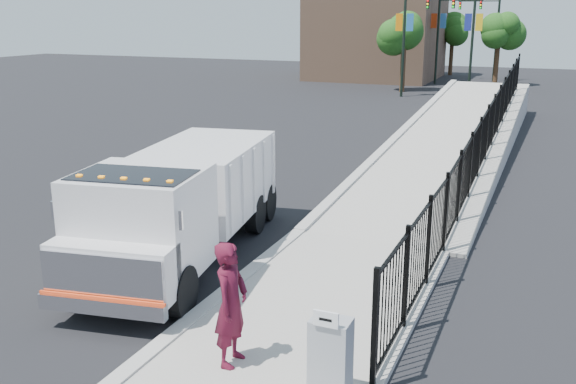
% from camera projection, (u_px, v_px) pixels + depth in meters
% --- Properties ---
extents(ground, '(120.00, 120.00, 0.00)m').
position_uv_depth(ground, '(224.00, 298.00, 12.54)').
color(ground, black).
rests_on(ground, ground).
extents(sidewalk, '(3.55, 12.00, 0.12)m').
position_uv_depth(sidewalk, '(272.00, 365.00, 10.03)').
color(sidewalk, '#9E998E').
rests_on(sidewalk, ground).
extents(curb, '(0.30, 12.00, 0.16)m').
position_uv_depth(curb, '(167.00, 341.00, 10.75)').
color(curb, '#ADAAA3').
rests_on(curb, ground).
extents(ramp, '(3.95, 24.06, 3.19)m').
position_uv_depth(ramp, '(458.00, 151.00, 25.95)').
color(ramp, '#9E998E').
rests_on(ramp, ground).
extents(iron_fence, '(0.10, 28.00, 1.80)m').
position_uv_depth(iron_fence, '(485.00, 151.00, 21.63)').
color(iron_fence, black).
rests_on(iron_fence, ground).
extents(truck, '(3.55, 7.74, 2.56)m').
position_uv_depth(truck, '(181.00, 200.00, 14.05)').
color(truck, black).
rests_on(truck, ground).
extents(worker, '(0.51, 0.75, 1.98)m').
position_uv_depth(worker, '(231.00, 304.00, 9.76)').
color(worker, '#4F0E20').
rests_on(worker, sidewalk).
extents(utility_cabinet, '(0.55, 0.40, 1.25)m').
position_uv_depth(utility_cabinet, '(330.00, 361.00, 8.86)').
color(utility_cabinet, gray).
rests_on(utility_cabinet, sidewalk).
extents(arrow_sign, '(0.35, 0.04, 0.22)m').
position_uv_depth(arrow_sign, '(326.00, 319.00, 8.47)').
color(arrow_sign, white).
rests_on(arrow_sign, utility_cabinet).
extents(light_pole_0, '(3.77, 0.22, 8.00)m').
position_uv_depth(light_pole_0, '(409.00, 29.00, 41.46)').
color(light_pole_0, black).
rests_on(light_pole_0, ground).
extents(light_pole_1, '(3.78, 0.22, 8.00)m').
position_uv_depth(light_pole_1, '(468.00, 29.00, 42.04)').
color(light_pole_1, black).
rests_on(light_pole_1, ground).
extents(light_pole_2, '(3.78, 0.22, 8.00)m').
position_uv_depth(light_pole_2, '(442.00, 27.00, 49.10)').
color(light_pole_2, black).
rests_on(light_pole_2, ground).
extents(light_pole_3, '(3.78, 0.22, 8.00)m').
position_uv_depth(light_pole_3, '(494.00, 26.00, 51.23)').
color(light_pole_3, black).
rests_on(light_pole_3, ground).
extents(tree_0, '(2.68, 2.68, 5.34)m').
position_uv_depth(tree_0, '(404.00, 34.00, 44.34)').
color(tree_0, '#382314').
rests_on(tree_0, ground).
extents(tree_1, '(2.15, 2.15, 5.08)m').
position_uv_depth(tree_1, '(499.00, 33.00, 48.11)').
color(tree_1, '#382314').
rests_on(tree_1, ground).
extents(tree_2, '(2.55, 2.55, 5.28)m').
position_uv_depth(tree_2, '(453.00, 30.00, 56.53)').
color(tree_2, '#382314').
rests_on(tree_2, ground).
extents(building, '(10.00, 10.00, 8.00)m').
position_uv_depth(building, '(377.00, 30.00, 53.89)').
color(building, '#8C664C').
rests_on(building, ground).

